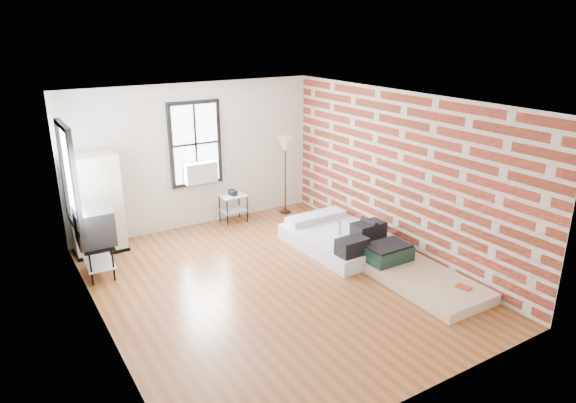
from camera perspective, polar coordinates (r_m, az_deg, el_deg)
ground at (r=8.07m, az=-1.60°, el=-9.11°), size 6.00×6.00×0.00m
room_shell at (r=7.83m, az=-1.58°, el=3.69°), size 5.02×6.02×2.80m
mattress_main at (r=9.30m, az=6.03°, el=-4.07°), size 1.51×2.02×0.64m
mattress_bare at (r=8.33m, az=13.90°, el=-7.76°), size 1.06×2.00×0.43m
wardrobe at (r=9.43m, az=-20.58°, el=-0.35°), size 0.89×0.51×1.75m
side_table at (r=10.38m, az=-6.12°, el=0.10°), size 0.52×0.43×0.67m
floor_lamp at (r=10.60m, az=-0.31°, el=5.95°), size 0.35×0.35×1.64m
tv_stand at (r=8.57m, az=-20.66°, el=-2.80°), size 0.59×0.81×1.11m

